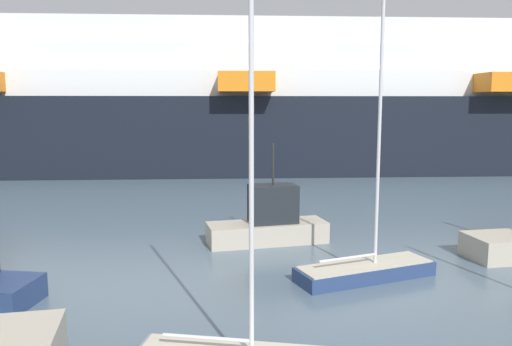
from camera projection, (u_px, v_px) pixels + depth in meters
name	position (u px, v px, depth m)	size (l,w,h in m)	color
sailboat_0	(365.00, 267.00, 18.53)	(5.48, 3.09, 9.96)	navy
fishing_boat_2	(269.00, 222.00, 23.26)	(5.69, 2.68, 4.60)	#BCB29E
cruise_ship	(129.00, 103.00, 50.46)	(127.67, 22.24, 20.24)	black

